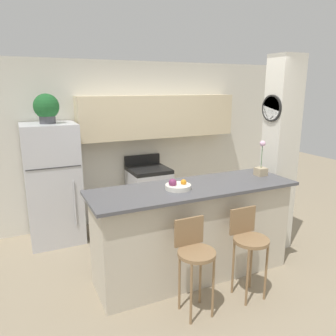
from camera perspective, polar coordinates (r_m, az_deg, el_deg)
name	(u,v)px	position (r m, az deg, el deg)	size (l,w,h in m)	color
ground_plane	(192,273)	(4.10, 4.26, -17.76)	(14.00, 14.00, 0.00)	gray
wall_back	(144,132)	(5.35, -4.26, 6.22)	(5.60, 0.38, 2.55)	silver
pillar_right	(279,155)	(4.54, 18.80, 2.10)	(0.38, 0.33, 2.55)	silver
counter_bar	(193,231)	(3.85, 4.41, -10.83)	(2.36, 0.76, 1.08)	beige
refrigerator	(53,184)	(4.84, -19.37, -2.62)	(0.72, 0.68, 1.68)	silver
stove_range	(149,195)	(5.31, -3.33, -4.70)	(0.61, 0.61, 1.07)	silver
bar_stool_left	(195,253)	(3.21, 4.65, -14.57)	(0.36, 0.36, 0.94)	olive
bar_stool_right	(249,240)	(3.54, 13.87, -12.13)	(0.36, 0.36, 0.94)	olive
potted_plant_on_fridge	(46,108)	(4.67, -20.41, 9.81)	(0.33, 0.33, 0.39)	#4C4C51
orchid_vase	(261,166)	(4.22, 15.90, 0.26)	(0.13, 0.13, 0.44)	tan
fruit_bowl	(178,186)	(3.53, 1.69, -3.16)	(0.28, 0.28, 0.12)	silver
trash_bin	(100,226)	(4.93, -11.68, -9.85)	(0.28, 0.28, 0.38)	black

